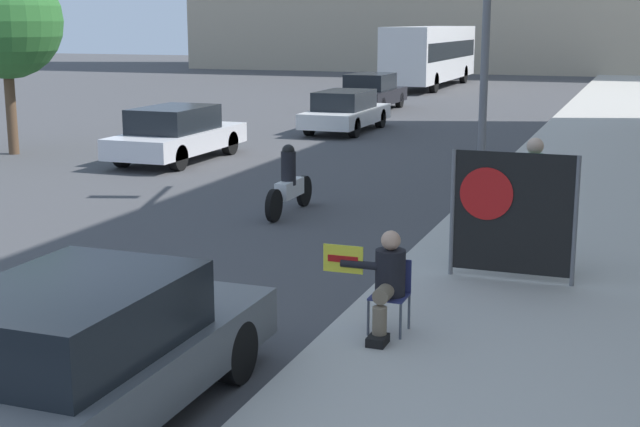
{
  "coord_description": "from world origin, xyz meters",
  "views": [
    {
      "loc": [
        5.44,
        -5.74,
        3.57
      ],
      "look_at": [
        1.38,
        5.27,
        1.03
      ],
      "focal_mm": 50.0,
      "sensor_mm": 36.0,
      "label": 1
    }
  ],
  "objects_px": {
    "city_bus_on_road": "(431,52)",
    "street_tree_near_curb": "(5,22)",
    "jogger_on_sidewalk": "(532,201)",
    "protest_banner": "(511,213)",
    "seated_protester": "(386,280)",
    "car_on_road_nearest": "(177,134)",
    "parked_car_curbside": "(82,354)",
    "car_on_road_midblock": "(346,111)",
    "car_on_road_distant": "(371,92)",
    "motorcycle_on_road": "(289,184)"
  },
  "relations": [
    {
      "from": "car_on_road_midblock",
      "to": "car_on_road_distant",
      "type": "bearing_deg",
      "value": 100.58
    },
    {
      "from": "car_on_road_midblock",
      "to": "car_on_road_distant",
      "type": "relative_size",
      "value": 1.04
    },
    {
      "from": "parked_car_curbside",
      "to": "car_on_road_nearest",
      "type": "bearing_deg",
      "value": 116.17
    },
    {
      "from": "protest_banner",
      "to": "parked_car_curbside",
      "type": "relative_size",
      "value": 0.4
    },
    {
      "from": "jogger_on_sidewalk",
      "to": "motorcycle_on_road",
      "type": "relative_size",
      "value": 0.88
    },
    {
      "from": "car_on_road_distant",
      "to": "motorcycle_on_road",
      "type": "distance_m",
      "value": 20.28
    },
    {
      "from": "motorcycle_on_road",
      "to": "street_tree_near_curb",
      "type": "xyz_separation_m",
      "value": [
        -10.02,
        4.56,
        2.99
      ]
    },
    {
      "from": "seated_protester",
      "to": "jogger_on_sidewalk",
      "type": "bearing_deg",
      "value": 79.2
    },
    {
      "from": "parked_car_curbside",
      "to": "car_on_road_distant",
      "type": "bearing_deg",
      "value": 102.08
    },
    {
      "from": "seated_protester",
      "to": "car_on_road_distant",
      "type": "height_order",
      "value": "car_on_road_distant"
    },
    {
      "from": "parked_car_curbside",
      "to": "motorcycle_on_road",
      "type": "height_order",
      "value": "parked_car_curbside"
    },
    {
      "from": "protest_banner",
      "to": "city_bus_on_road",
      "type": "relative_size",
      "value": 0.14
    },
    {
      "from": "city_bus_on_road",
      "to": "motorcycle_on_road",
      "type": "height_order",
      "value": "city_bus_on_road"
    },
    {
      "from": "street_tree_near_curb",
      "to": "jogger_on_sidewalk",
      "type": "bearing_deg",
      "value": -26.11
    },
    {
      "from": "city_bus_on_road",
      "to": "car_on_road_midblock",
      "type": "bearing_deg",
      "value": -84.3
    },
    {
      "from": "jogger_on_sidewalk",
      "to": "car_on_road_nearest",
      "type": "height_order",
      "value": "jogger_on_sidewalk"
    },
    {
      "from": "motorcycle_on_road",
      "to": "city_bus_on_road",
      "type": "bearing_deg",
      "value": 98.83
    },
    {
      "from": "protest_banner",
      "to": "car_on_road_distant",
      "type": "distance_m",
      "value": 24.97
    },
    {
      "from": "car_on_road_midblock",
      "to": "car_on_road_distant",
      "type": "distance_m",
      "value": 7.41
    },
    {
      "from": "jogger_on_sidewalk",
      "to": "car_on_road_distant",
      "type": "distance_m",
      "value": 24.32
    },
    {
      "from": "motorcycle_on_road",
      "to": "seated_protester",
      "type": "bearing_deg",
      "value": -59.09
    },
    {
      "from": "jogger_on_sidewalk",
      "to": "protest_banner",
      "type": "bearing_deg",
      "value": 112.42
    },
    {
      "from": "car_on_road_distant",
      "to": "motorcycle_on_road",
      "type": "relative_size",
      "value": 2.11
    },
    {
      "from": "car_on_road_distant",
      "to": "city_bus_on_road",
      "type": "distance_m",
      "value": 13.6
    },
    {
      "from": "car_on_road_midblock",
      "to": "motorcycle_on_road",
      "type": "bearing_deg",
      "value": -76.09
    },
    {
      "from": "protest_banner",
      "to": "street_tree_near_curb",
      "type": "distance_m",
      "value": 16.89
    },
    {
      "from": "car_on_road_nearest",
      "to": "city_bus_on_road",
      "type": "relative_size",
      "value": 0.37
    },
    {
      "from": "city_bus_on_road",
      "to": "car_on_road_nearest",
      "type": "bearing_deg",
      "value": -90.04
    },
    {
      "from": "car_on_road_nearest",
      "to": "city_bus_on_road",
      "type": "distance_m",
      "value": 28.32
    },
    {
      "from": "car_on_road_nearest",
      "to": "jogger_on_sidewalk",
      "type": "bearing_deg",
      "value": -37.69
    },
    {
      "from": "jogger_on_sidewalk",
      "to": "protest_banner",
      "type": "height_order",
      "value": "jogger_on_sidewalk"
    },
    {
      "from": "car_on_road_nearest",
      "to": "car_on_road_distant",
      "type": "xyz_separation_m",
      "value": [
        0.74,
        14.76,
        0.03
      ]
    },
    {
      "from": "parked_car_curbside",
      "to": "city_bus_on_road",
      "type": "distance_m",
      "value": 42.92
    },
    {
      "from": "seated_protester",
      "to": "city_bus_on_road",
      "type": "distance_m",
      "value": 40.41
    },
    {
      "from": "protest_banner",
      "to": "car_on_road_midblock",
      "type": "height_order",
      "value": "protest_banner"
    },
    {
      "from": "jogger_on_sidewalk",
      "to": "street_tree_near_curb",
      "type": "distance_m",
      "value": 16.69
    },
    {
      "from": "protest_banner",
      "to": "car_on_road_midblock",
      "type": "xyz_separation_m",
      "value": [
        -7.72,
        15.97,
        -0.37
      ]
    },
    {
      "from": "city_bus_on_road",
      "to": "street_tree_near_curb",
      "type": "xyz_separation_m",
      "value": [
        -4.84,
        -28.76,
        1.66
      ]
    },
    {
      "from": "jogger_on_sidewalk",
      "to": "car_on_road_nearest",
      "type": "bearing_deg",
      "value": -2.29
    },
    {
      "from": "seated_protester",
      "to": "city_bus_on_road",
      "type": "bearing_deg",
      "value": 110.61
    },
    {
      "from": "parked_car_curbside",
      "to": "car_on_road_midblock",
      "type": "xyz_separation_m",
      "value": [
        -4.81,
        21.53,
        -0.01
      ]
    },
    {
      "from": "car_on_road_nearest",
      "to": "street_tree_near_curb",
      "type": "relative_size",
      "value": 0.91
    },
    {
      "from": "parked_car_curbside",
      "to": "car_on_road_nearest",
      "type": "distance_m",
      "value": 15.66
    },
    {
      "from": "car_on_road_nearest",
      "to": "car_on_road_midblock",
      "type": "relative_size",
      "value": 1.0
    },
    {
      "from": "car_on_road_midblock",
      "to": "city_bus_on_road",
      "type": "relative_size",
      "value": 0.38
    },
    {
      "from": "car_on_road_distant",
      "to": "city_bus_on_road",
      "type": "relative_size",
      "value": 0.36
    },
    {
      "from": "car_on_road_midblock",
      "to": "street_tree_near_curb",
      "type": "height_order",
      "value": "street_tree_near_curb"
    },
    {
      "from": "jogger_on_sidewalk",
      "to": "protest_banner",
      "type": "relative_size",
      "value": 1.06
    },
    {
      "from": "city_bus_on_road",
      "to": "motorcycle_on_road",
      "type": "bearing_deg",
      "value": -81.17
    },
    {
      "from": "seated_protester",
      "to": "car_on_road_nearest",
      "type": "bearing_deg",
      "value": 136.5
    }
  ]
}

